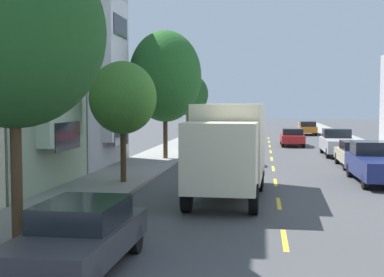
# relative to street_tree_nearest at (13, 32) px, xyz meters

# --- Properties ---
(ground_plane) EXTENTS (160.00, 160.00, 0.00)m
(ground_plane) POSITION_rel_street_tree_nearest_xyz_m (6.40, 24.52, -5.12)
(ground_plane) COLOR #424244
(sidewalk_left) EXTENTS (3.20, 120.00, 0.14)m
(sidewalk_left) POSITION_rel_street_tree_nearest_xyz_m (-0.70, 22.52, -5.05)
(sidewalk_left) COLOR gray
(sidewalk_left) RESTS_ON ground_plane
(lane_centerline_dashes) EXTENTS (0.14, 47.20, 0.01)m
(lane_centerline_dashes) POSITION_rel_street_tree_nearest_xyz_m (6.40, 19.02, -5.12)
(lane_centerline_dashes) COLOR yellow
(lane_centerline_dashes) RESTS_ON ground_plane
(townhouse_third_dove_grey) EXTENTS (11.22, 7.78, 10.10)m
(townhouse_third_dove_grey) POSITION_rel_street_tree_nearest_xyz_m (-7.50, 16.06, -0.27)
(townhouse_third_dove_grey) COLOR #A8A8AD
(townhouse_third_dove_grey) RESTS_ON ground_plane
(street_tree_nearest) EXTENTS (4.33, 4.33, 7.26)m
(street_tree_nearest) POSITION_rel_street_tree_nearest_xyz_m (0.00, 0.00, 0.00)
(street_tree_nearest) COLOR #47331E
(street_tree_nearest) RESTS_ON sidewalk_left
(street_tree_second) EXTENTS (2.83, 2.83, 5.08)m
(street_tree_second) POSITION_rel_street_tree_nearest_xyz_m (0.00, 9.88, -1.44)
(street_tree_second) COLOR #47331E
(street_tree_second) RESTS_ON sidewalk_left
(street_tree_third) EXTENTS (4.35, 4.35, 7.68)m
(street_tree_third) POSITION_rel_street_tree_nearest_xyz_m (-0.00, 19.76, -0.06)
(street_tree_third) COLOR #47331E
(street_tree_third) RESTS_ON sidewalk_left
(street_tree_farthest) EXTENTS (3.17, 3.17, 5.65)m
(street_tree_farthest) POSITION_rel_street_tree_nearest_xyz_m (0.00, 29.64, -0.99)
(street_tree_farthest) COLOR #47331E
(street_tree_farthest) RESTS_ON sidewalk_left
(delivery_box_truck) EXTENTS (2.63, 7.79, 3.43)m
(delivery_box_truck) POSITION_rel_street_tree_nearest_xyz_m (4.61, 7.78, -3.19)
(delivery_box_truck) COLOR beige
(delivery_box_truck) RESTS_ON ground_plane
(parked_pickup_navy) EXTENTS (2.06, 5.32, 1.73)m
(parked_pickup_navy) POSITION_rel_street_tree_nearest_xyz_m (10.80, 12.05, -4.30)
(parked_pickup_navy) COLOR navy
(parked_pickup_navy) RESTS_ON ground_plane
(parked_wagon_orange) EXTENTS (1.87, 4.72, 1.50)m
(parked_wagon_orange) POSITION_rel_street_tree_nearest_xyz_m (10.65, 47.35, -4.32)
(parked_wagon_orange) COLOR orange
(parked_wagon_orange) RESTS_ON ground_plane
(parked_pickup_silver) EXTENTS (2.01, 5.30, 1.73)m
(parked_pickup_silver) POSITION_rel_street_tree_nearest_xyz_m (10.80, 24.24, -4.30)
(parked_pickup_silver) COLOR #B2B5BA
(parked_pickup_silver) RESTS_ON ground_plane
(parked_sedan_burgundy) EXTENTS (1.93, 4.55, 1.43)m
(parked_sedan_burgundy) POSITION_rel_street_tree_nearest_xyz_m (1.98, 40.26, -4.38)
(parked_sedan_burgundy) COLOR maroon
(parked_sedan_burgundy) RESTS_ON ground_plane
(parked_sedan_charcoal) EXTENTS (1.89, 4.54, 1.43)m
(parked_sedan_charcoal) POSITION_rel_street_tree_nearest_xyz_m (2.10, -1.58, -4.38)
(parked_sedan_charcoal) COLOR #333338
(parked_sedan_charcoal) RESTS_ON ground_plane
(parked_sedan_champagne) EXTENTS (1.81, 4.50, 1.43)m
(parked_sedan_champagne) POSITION_rel_street_tree_nearest_xyz_m (10.86, 17.65, -4.38)
(parked_sedan_champagne) COLOR tan
(parked_sedan_champagne) RESTS_ON ground_plane
(parked_hatchback_white) EXTENTS (1.74, 4.00, 1.50)m
(parked_hatchback_white) POSITION_rel_street_tree_nearest_xyz_m (1.97, 24.75, -4.37)
(parked_hatchback_white) COLOR silver
(parked_hatchback_white) RESTS_ON ground_plane
(parked_suv_teal) EXTENTS (1.96, 4.80, 1.93)m
(parked_suv_teal) POSITION_rel_street_tree_nearest_xyz_m (2.17, 32.08, -4.14)
(parked_suv_teal) COLOR #195B60
(parked_suv_teal) RESTS_ON ground_plane
(moving_red_sedan) EXTENTS (1.80, 4.50, 1.43)m
(moving_red_sedan) POSITION_rel_street_tree_nearest_xyz_m (8.20, 31.84, -4.38)
(moving_red_sedan) COLOR #AD1E1E
(moving_red_sedan) RESTS_ON ground_plane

